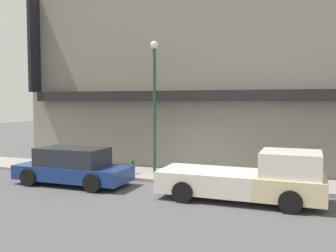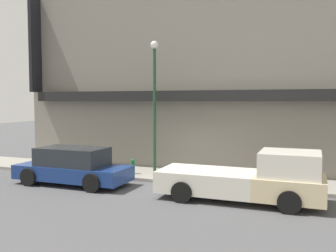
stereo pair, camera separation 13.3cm
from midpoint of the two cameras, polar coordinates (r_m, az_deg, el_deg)
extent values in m
plane|color=#4C4C4F|center=(15.50, 2.77, -9.03)|extent=(80.00, 80.00, 0.00)
cube|color=gray|center=(16.73, 4.24, -7.83)|extent=(36.00, 2.67, 0.14)
cube|color=gray|center=(19.15, 6.83, 7.60)|extent=(19.80, 3.00, 9.42)
cube|color=black|center=(17.38, 5.31, 4.60)|extent=(18.22, 0.60, 0.50)
cube|color=black|center=(22.05, -19.45, 11.59)|extent=(0.20, 0.80, 5.14)
cube|color=beige|center=(13.16, 18.32, -8.83)|extent=(2.25, 2.02, 0.75)
cube|color=silver|center=(13.02, 18.39, -5.49)|extent=(1.91, 1.86, 0.81)
cube|color=silver|center=(13.59, 6.29, -8.26)|extent=(3.37, 2.02, 0.75)
cylinder|color=black|center=(14.20, 18.74, -8.94)|extent=(0.73, 0.22, 0.73)
cylinder|color=black|center=(12.24, 18.31, -10.99)|extent=(0.73, 0.22, 0.73)
cylinder|color=black|center=(14.75, 4.97, -8.26)|extent=(0.73, 0.22, 0.73)
cylinder|color=black|center=(12.88, 2.40, -10.05)|extent=(0.73, 0.22, 0.73)
cube|color=navy|center=(16.04, -14.08, -6.84)|extent=(4.82, 1.80, 0.58)
cube|color=#23282D|center=(15.94, -14.12, -4.51)|extent=(2.79, 1.62, 0.74)
cylinder|color=black|center=(16.03, -7.79, -7.30)|extent=(0.73, 0.22, 0.73)
cylinder|color=black|center=(14.52, -11.28, -8.52)|extent=(0.73, 0.22, 0.73)
cylinder|color=black|center=(17.66, -16.35, -6.39)|extent=(0.73, 0.22, 0.73)
cylinder|color=black|center=(16.30, -20.24, -7.32)|extent=(0.73, 0.22, 0.73)
cylinder|color=#196633|center=(17.18, -5.15, -6.39)|extent=(0.19, 0.19, 0.52)
sphere|color=#196633|center=(17.13, -5.16, -5.30)|extent=(0.18, 0.18, 0.18)
cylinder|color=#1E4728|center=(16.99, -1.83, 2.19)|extent=(0.14, 0.14, 5.64)
sphere|color=silver|center=(17.16, -1.85, 12.25)|extent=(0.36, 0.36, 0.36)
camera|label=1|loc=(0.07, -89.77, 0.02)|focal=40.00mm
camera|label=2|loc=(0.07, 90.23, -0.02)|focal=40.00mm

